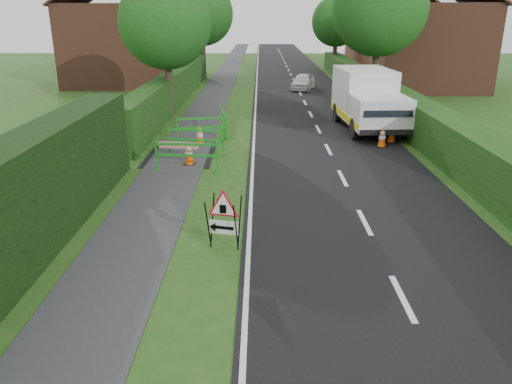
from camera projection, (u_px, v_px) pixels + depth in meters
name	position (u px, v px, depth m)	size (l,w,h in m)	color
ground	(266.00, 331.00, 8.16)	(120.00, 120.00, 0.00)	#204C15
road_surface	(292.00, 76.00, 41.07)	(6.00, 90.00, 0.02)	black
footpath	(225.00, 76.00, 41.11)	(2.00, 90.00, 0.02)	#2D2D30
hedge_west_far	(176.00, 103.00, 28.89)	(1.00, 24.00, 1.80)	#14380F
hedge_east	(402.00, 125.00, 23.17)	(1.20, 50.00, 1.50)	#14380F
house_west	(121.00, 43.00, 35.48)	(7.50, 7.40, 7.88)	brown
house_east_a	(425.00, 45.00, 33.44)	(7.50, 7.40, 7.88)	brown
house_east_b	(389.00, 36.00, 46.61)	(7.50, 7.40, 7.88)	brown
tree_nw	(165.00, 23.00, 23.61)	(4.40, 4.40, 6.70)	#2D2116
tree_ne	(380.00, 8.00, 27.06)	(5.20, 5.20, 7.79)	#2D2116
tree_fw	(202.00, 14.00, 38.55)	(4.80, 4.80, 7.24)	#2D2116
tree_fe	(336.00, 22.00, 42.44)	(4.20, 4.20, 6.33)	#2D2116
triangle_sign	(222.00, 215.00, 10.73)	(0.96, 0.96, 1.16)	black
works_van	(368.00, 98.00, 21.98)	(2.54, 5.75, 2.56)	silver
traffic_cone_0	(382.00, 137.00, 19.23)	(0.38, 0.38, 0.79)	black
traffic_cone_1	(392.00, 133.00, 19.96)	(0.38, 0.38, 0.79)	black
traffic_cone_2	(360.00, 115.00, 23.43)	(0.38, 0.38, 0.79)	black
traffic_cone_3	(189.00, 154.00, 16.99)	(0.38, 0.38, 0.79)	black
traffic_cone_4	(200.00, 135.00, 19.65)	(0.38, 0.38, 0.79)	black
ped_barrier_0	(186.00, 153.00, 16.15)	(2.08, 0.48, 1.00)	#17811A
ped_barrier_1	(196.00, 138.00, 18.09)	(2.09, 0.62, 1.00)	#17811A
ped_barrier_2	(202.00, 126.00, 20.10)	(2.09, 0.72, 1.00)	#17811A
ped_barrier_3	(223.00, 119.00, 21.36)	(0.66, 2.09, 1.00)	#17811A
redwhite_plank	(179.00, 157.00, 17.98)	(1.50, 0.04, 0.25)	red
hatchback_car	(303.00, 82.00, 33.68)	(1.27, 3.16, 1.08)	white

